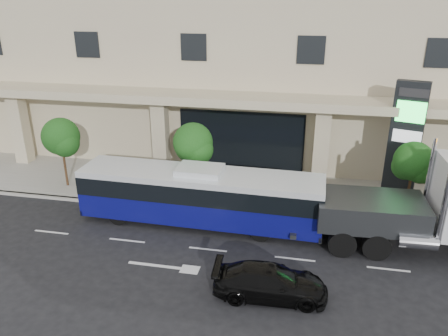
# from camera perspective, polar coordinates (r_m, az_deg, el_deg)

# --- Properties ---
(ground) EXTENTS (120.00, 120.00, 0.00)m
(ground) POSITION_cam_1_polar(r_m,az_deg,el_deg) (21.87, -1.20, -8.51)
(ground) COLOR black
(ground) RESTS_ON ground
(sidewalk) EXTENTS (120.00, 6.00, 0.15)m
(sidewalk) POSITION_cam_1_polar(r_m,az_deg,el_deg) (26.18, 1.15, -2.92)
(sidewalk) COLOR gray
(sidewalk) RESTS_ON ground
(curb) EXTENTS (120.00, 0.30, 0.15)m
(curb) POSITION_cam_1_polar(r_m,az_deg,el_deg) (23.54, -0.15, -5.93)
(curb) COLOR gray
(curb) RESTS_ON ground
(convention_center) EXTENTS (60.00, 17.60, 20.00)m
(convention_center) POSITION_cam_1_polar(r_m,az_deg,el_deg) (34.08, 4.60, 20.03)
(convention_center) COLOR #BBA88C
(convention_center) RESTS_ON ground
(tree_left) EXTENTS (2.27, 2.20, 4.22)m
(tree_left) POSITION_cam_1_polar(r_m,az_deg,el_deg) (27.31, -20.47, 3.56)
(tree_left) COLOR #422B19
(tree_left) RESTS_ON sidewalk
(tree_mid) EXTENTS (2.28, 2.20, 4.38)m
(tree_mid) POSITION_cam_1_polar(r_m,az_deg,el_deg) (24.12, -4.02, 2.97)
(tree_mid) COLOR #422B19
(tree_mid) RESTS_ON sidewalk
(tree_right) EXTENTS (2.10, 2.00, 4.04)m
(tree_right) POSITION_cam_1_polar(r_m,az_deg,el_deg) (24.02, 23.54, 0.47)
(tree_right) COLOR #422B19
(tree_right) RESTS_ON sidewalk
(city_bus) EXTENTS (12.31, 2.88, 3.10)m
(city_bus) POSITION_cam_1_polar(r_m,az_deg,el_deg) (22.11, -3.14, -3.55)
(city_bus) COLOR black
(city_bus) RESTS_ON ground
(tow_truck) EXTENTS (11.05, 3.06, 5.03)m
(tow_truck) POSITION_cam_1_polar(r_m,az_deg,el_deg) (21.79, 26.24, -4.94)
(tow_truck) COLOR #2D3033
(tow_truck) RESTS_ON ground
(black_sedan) EXTENTS (4.55, 2.07, 1.29)m
(black_sedan) POSITION_cam_1_polar(r_m,az_deg,el_deg) (17.60, 6.06, -14.58)
(black_sedan) COLOR black
(black_sedan) RESTS_ON ground
(signage_pylon) EXTENTS (1.77, 1.07, 6.71)m
(signage_pylon) POSITION_cam_1_polar(r_m,az_deg,el_deg) (25.65, 22.52, 3.17)
(signage_pylon) COLOR black
(signage_pylon) RESTS_ON sidewalk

